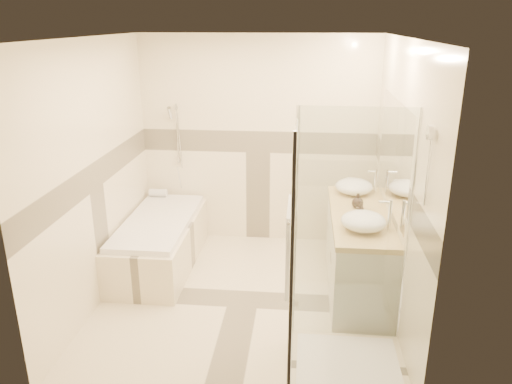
# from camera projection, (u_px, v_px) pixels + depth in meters

# --- Properties ---
(room) EXTENTS (2.82, 3.02, 2.52)m
(room) POSITION_uv_depth(u_px,v_px,m) (249.00, 179.00, 4.57)
(room) COLOR beige
(room) RESTS_ON ground
(bathtub) EXTENTS (0.75, 1.70, 0.56)m
(bathtub) POSITION_uv_depth(u_px,v_px,m) (160.00, 240.00, 5.58)
(bathtub) COLOR beige
(bathtub) RESTS_ON ground
(vanity) EXTENTS (0.58, 1.62, 0.85)m
(vanity) POSITION_uv_depth(u_px,v_px,m) (358.00, 252.00, 5.02)
(vanity) COLOR silver
(vanity) RESTS_ON ground
(shower_enclosure) EXTENTS (0.96, 0.93, 2.04)m
(shower_enclosure) POSITION_uv_depth(u_px,v_px,m) (335.00, 314.00, 3.82)
(shower_enclosure) COLOR beige
(shower_enclosure) RESTS_ON ground
(vessel_sink_near) EXTENTS (0.40, 0.40, 0.16)m
(vessel_sink_near) POSITION_uv_depth(u_px,v_px,m) (354.00, 186.00, 5.40)
(vessel_sink_near) COLOR white
(vessel_sink_near) RESTS_ON vanity
(vessel_sink_far) EXTENTS (0.41, 0.41, 0.16)m
(vessel_sink_far) POSITION_uv_depth(u_px,v_px,m) (363.00, 221.00, 4.47)
(vessel_sink_far) COLOR white
(vessel_sink_far) RESTS_ON vanity
(faucet_near) EXTENTS (0.11, 0.03, 0.27)m
(faucet_near) POSITION_uv_depth(u_px,v_px,m) (375.00, 180.00, 5.35)
(faucet_near) COLOR silver
(faucet_near) RESTS_ON vanity
(faucet_far) EXTENTS (0.12, 0.03, 0.29)m
(faucet_far) POSITION_uv_depth(u_px,v_px,m) (389.00, 213.00, 4.42)
(faucet_far) COLOR silver
(faucet_far) RESTS_ON vanity
(amenity_bottle_a) EXTENTS (0.07, 0.07, 0.14)m
(amenity_bottle_a) POSITION_uv_depth(u_px,v_px,m) (360.00, 210.00, 4.76)
(amenity_bottle_a) COLOR black
(amenity_bottle_a) RESTS_ON vanity
(amenity_bottle_b) EXTENTS (0.14, 0.14, 0.15)m
(amenity_bottle_b) POSITION_uv_depth(u_px,v_px,m) (358.00, 201.00, 4.99)
(amenity_bottle_b) COLOR black
(amenity_bottle_b) RESTS_ON vanity
(folded_towels) EXTENTS (0.23, 0.32, 0.09)m
(folded_towels) POSITION_uv_depth(u_px,v_px,m) (353.00, 185.00, 5.54)
(folded_towels) COLOR silver
(folded_towels) RESTS_ON vanity
(rolled_towel) EXTENTS (0.21, 0.10, 0.10)m
(rolled_towel) POSITION_uv_depth(u_px,v_px,m) (158.00, 193.00, 6.17)
(rolled_towel) COLOR silver
(rolled_towel) RESTS_ON bathtub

